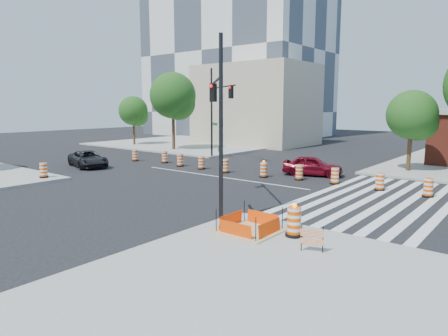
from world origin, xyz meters
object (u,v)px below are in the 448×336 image
(red_coupe, at_px, (313,166))
(signal_pole_se, at_px, (218,111))
(dark_suv, at_px, (88,159))
(signal_pole_nw, at_px, (217,104))

(red_coupe, distance_m, signal_pole_se, 12.40)
(red_coupe, bearing_deg, dark_suv, 98.09)
(dark_suv, xyz_separation_m, signal_pole_se, (17.02, -4.06, 4.01))
(signal_pole_nw, bearing_deg, dark_suv, -86.43)
(dark_suv, bearing_deg, red_coupe, -48.85)
(red_coupe, relative_size, dark_suv, 0.88)
(red_coupe, distance_m, dark_suv, 17.70)
(dark_suv, bearing_deg, signal_pole_nw, -12.59)
(dark_suv, distance_m, signal_pole_nw, 12.08)
(signal_pole_nw, bearing_deg, signal_pole_se, -18.35)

